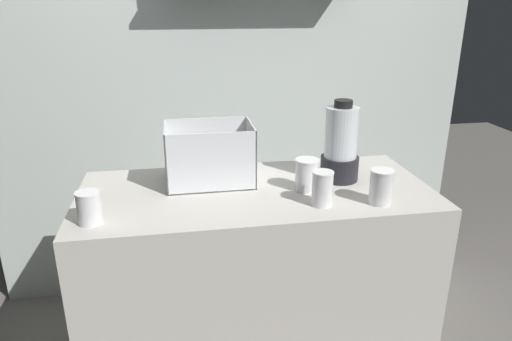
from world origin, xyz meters
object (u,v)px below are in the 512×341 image
object	(u,v)px
carrot_display_bin	(211,164)
juice_cup_beet_right	(381,188)
juice_cup_pomegranate_middle	(322,190)
juice_cup_mango_far_left	(89,209)
juice_cup_carrot_left	(307,177)
blender_pitcher	(341,146)

from	to	relation	value
carrot_display_bin	juice_cup_beet_right	size ratio (longest dim) A/B	2.68
juice_cup_pomegranate_middle	juice_cup_beet_right	bearing A→B (deg)	-6.18
juice_cup_mango_far_left	juice_cup_carrot_left	bearing A→B (deg)	11.14
blender_pitcher	juice_cup_mango_far_left	world-z (taller)	blender_pitcher
carrot_display_bin	blender_pitcher	xyz separation A→B (m)	(0.53, -0.06, 0.07)
carrot_display_bin	juice_cup_carrot_left	distance (m)	0.40
blender_pitcher	juice_cup_beet_right	world-z (taller)	blender_pitcher
blender_pitcher	juice_cup_mango_far_left	distance (m)	1.00
blender_pitcher	juice_cup_carrot_left	world-z (taller)	blender_pitcher
juice_cup_carrot_left	juice_cup_beet_right	bearing A→B (deg)	-35.90
juice_cup_pomegranate_middle	juice_cup_mango_far_left	bearing A→B (deg)	-179.22
blender_pitcher	juice_cup_mango_far_left	size ratio (longest dim) A/B	2.95
blender_pitcher	juice_cup_carrot_left	distance (m)	0.21
juice_cup_mango_far_left	juice_cup_pomegranate_middle	world-z (taller)	juice_cup_pomegranate_middle
carrot_display_bin	blender_pitcher	size ratio (longest dim) A/B	1.04
juice_cup_carrot_left	juice_cup_beet_right	world-z (taller)	juice_cup_beet_right
blender_pitcher	juice_cup_mango_far_left	bearing A→B (deg)	-165.43
carrot_display_bin	juice_cup_mango_far_left	bearing A→B (deg)	-144.09
carrot_display_bin	juice_cup_carrot_left	xyz separation A→B (m)	(0.36, -0.16, -0.02)
juice_cup_beet_right	blender_pitcher	bearing A→B (deg)	104.33
juice_cup_carrot_left	juice_cup_pomegranate_middle	bearing A→B (deg)	-83.33
carrot_display_bin	blender_pitcher	bearing A→B (deg)	-6.92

